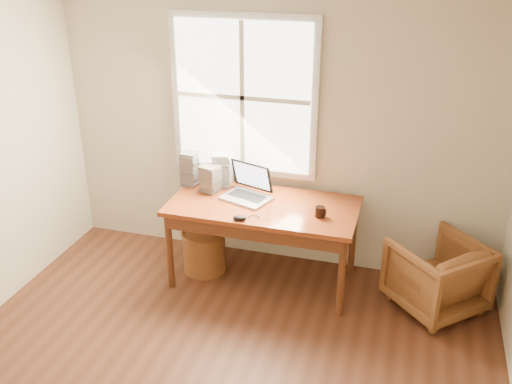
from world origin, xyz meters
The scene contains 11 objects.
room_shell centered at (-0.02, 0.16, 1.32)m, with size 4.04×4.54×2.64m.
desk centered at (0.00, 1.80, 0.73)m, with size 1.60×0.80×0.04m, color brown.
armchair centered at (1.47, 1.80, 0.30)m, with size 0.65×0.67×0.61m, color brown.
wicker_stool centered at (-0.56, 1.80, 0.19)m, with size 0.38×0.38×0.38m, color brown.
laptop centered at (-0.17, 1.84, 0.91)m, with size 0.43×0.45×0.32m, color #A5A8AC, non-canonical shape.
mouse centered at (-0.10, 1.46, 0.77)m, with size 0.11×0.07×0.04m, color black.
coffee_mug centered at (0.50, 1.70, 0.79)m, with size 0.08×0.08×0.09m, color black.
cd_stack_a centered at (-0.47, 2.06, 0.90)m, with size 0.16×0.14×0.31m, color silver.
cd_stack_b centered at (-0.52, 1.92, 0.87)m, with size 0.16×0.14×0.24m, color #27272C.
cd_stack_c centered at (-0.75, 2.00, 0.91)m, with size 0.14×0.12×0.31m, color gray.
cd_stack_d centered at (-0.48, 2.15, 0.85)m, with size 0.16×0.14×0.20m, color #AFB4BA.
Camera 1 is at (1.16, -2.40, 2.85)m, focal length 40.00 mm.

